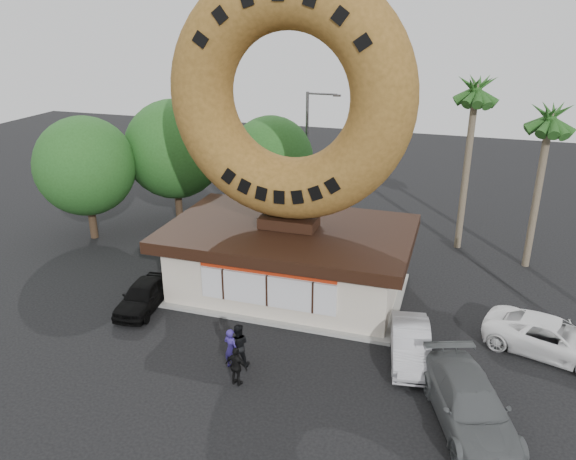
{
  "coord_description": "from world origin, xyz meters",
  "views": [
    {
      "loc": [
        7.19,
        -16.79,
        12.61
      ],
      "look_at": [
        0.59,
        4.0,
        3.98
      ],
      "focal_mm": 35.0,
      "sensor_mm": 36.0,
      "label": 1
    }
  ],
  "objects_px": {
    "car_grey": "(470,405)",
    "car_white": "(552,338)",
    "street_lamp": "(309,150)",
    "car_black": "(143,295)",
    "person_left": "(231,349)",
    "car_silver": "(411,344)",
    "giant_donut": "(289,97)",
    "person_center": "(238,345)",
    "donut_shop": "(289,258)",
    "person_right": "(236,366)"
  },
  "relations": [
    {
      "from": "car_silver",
      "to": "car_white",
      "type": "bearing_deg",
      "value": 12.54
    },
    {
      "from": "giant_donut",
      "to": "car_black",
      "type": "bearing_deg",
      "value": -148.32
    },
    {
      "from": "person_left",
      "to": "donut_shop",
      "type": "bearing_deg",
      "value": -72.91
    },
    {
      "from": "giant_donut",
      "to": "person_left",
      "type": "distance_m",
      "value": 10.57
    },
    {
      "from": "street_lamp",
      "to": "person_left",
      "type": "height_order",
      "value": "street_lamp"
    },
    {
      "from": "donut_shop",
      "to": "car_black",
      "type": "height_order",
      "value": "donut_shop"
    },
    {
      "from": "car_silver",
      "to": "giant_donut",
      "type": "bearing_deg",
      "value": 138.25
    },
    {
      "from": "car_silver",
      "to": "person_right",
      "type": "bearing_deg",
      "value": -157.97
    },
    {
      "from": "donut_shop",
      "to": "car_white",
      "type": "distance_m",
      "value": 11.51
    },
    {
      "from": "person_left",
      "to": "car_silver",
      "type": "distance_m",
      "value": 6.84
    },
    {
      "from": "person_left",
      "to": "car_silver",
      "type": "xyz_separation_m",
      "value": [
        6.33,
        2.59,
        -0.16
      ]
    },
    {
      "from": "street_lamp",
      "to": "car_silver",
      "type": "height_order",
      "value": "street_lamp"
    },
    {
      "from": "person_center",
      "to": "car_white",
      "type": "height_order",
      "value": "person_center"
    },
    {
      "from": "giant_donut",
      "to": "person_center",
      "type": "bearing_deg",
      "value": -90.22
    },
    {
      "from": "person_center",
      "to": "person_right",
      "type": "xyz_separation_m",
      "value": [
        0.4,
        -1.12,
        -0.11
      ]
    },
    {
      "from": "car_grey",
      "to": "car_white",
      "type": "bearing_deg",
      "value": 40.56
    },
    {
      "from": "street_lamp",
      "to": "person_right",
      "type": "distance_m",
      "value": 17.92
    },
    {
      "from": "giant_donut",
      "to": "car_silver",
      "type": "bearing_deg",
      "value": -32.63
    },
    {
      "from": "street_lamp",
      "to": "person_left",
      "type": "distance_m",
      "value": 16.99
    },
    {
      "from": "car_grey",
      "to": "car_black",
      "type": "bearing_deg",
      "value": 146.39
    },
    {
      "from": "donut_shop",
      "to": "car_silver",
      "type": "distance_m",
      "value": 7.34
    },
    {
      "from": "car_grey",
      "to": "donut_shop",
      "type": "bearing_deg",
      "value": 120.26
    },
    {
      "from": "street_lamp",
      "to": "car_grey",
      "type": "relative_size",
      "value": 1.52
    },
    {
      "from": "donut_shop",
      "to": "car_white",
      "type": "relative_size",
      "value": 2.21
    },
    {
      "from": "car_white",
      "to": "car_black",
      "type": "bearing_deg",
      "value": 112.43
    },
    {
      "from": "car_grey",
      "to": "car_white",
      "type": "height_order",
      "value": "car_grey"
    },
    {
      "from": "car_grey",
      "to": "street_lamp",
      "type": "bearing_deg",
      "value": 101.28
    },
    {
      "from": "person_right",
      "to": "car_silver",
      "type": "distance_m",
      "value": 6.71
    },
    {
      "from": "street_lamp",
      "to": "person_left",
      "type": "xyz_separation_m",
      "value": [
        1.65,
        -16.51,
        -3.65
      ]
    },
    {
      "from": "giant_donut",
      "to": "car_grey",
      "type": "bearing_deg",
      "value": -40.21
    },
    {
      "from": "giant_donut",
      "to": "person_center",
      "type": "relative_size",
      "value": 6.14
    },
    {
      "from": "car_black",
      "to": "donut_shop",
      "type": "bearing_deg",
      "value": 25.63
    },
    {
      "from": "giant_donut",
      "to": "street_lamp",
      "type": "relative_size",
      "value": 1.34
    },
    {
      "from": "car_black",
      "to": "car_silver",
      "type": "xyz_separation_m",
      "value": [
        11.85,
        -0.38,
        0.03
      ]
    },
    {
      "from": "person_left",
      "to": "car_black",
      "type": "height_order",
      "value": "person_left"
    },
    {
      "from": "car_silver",
      "to": "car_white",
      "type": "relative_size",
      "value": 0.8
    },
    {
      "from": "donut_shop",
      "to": "giant_donut",
      "type": "xyz_separation_m",
      "value": [
        0.0,
        0.02,
        7.39
      ]
    },
    {
      "from": "person_right",
      "to": "car_black",
      "type": "relative_size",
      "value": 0.4
    },
    {
      "from": "car_white",
      "to": "street_lamp",
      "type": "bearing_deg",
      "value": 64.8
    },
    {
      "from": "donut_shop",
      "to": "car_silver",
      "type": "relative_size",
      "value": 2.75
    },
    {
      "from": "car_silver",
      "to": "car_white",
      "type": "xyz_separation_m",
      "value": [
        5.19,
        2.06,
        0.03
      ]
    },
    {
      "from": "giant_donut",
      "to": "street_lamp",
      "type": "bearing_deg",
      "value": 100.51
    },
    {
      "from": "donut_shop",
      "to": "car_grey",
      "type": "relative_size",
      "value": 2.12
    },
    {
      "from": "giant_donut",
      "to": "person_right",
      "type": "height_order",
      "value": "giant_donut"
    },
    {
      "from": "street_lamp",
      "to": "car_silver",
      "type": "bearing_deg",
      "value": -60.18
    },
    {
      "from": "giant_donut",
      "to": "car_grey",
      "type": "height_order",
      "value": "giant_donut"
    },
    {
      "from": "person_center",
      "to": "car_black",
      "type": "distance_m",
      "value": 6.33
    },
    {
      "from": "person_center",
      "to": "car_silver",
      "type": "height_order",
      "value": "person_center"
    },
    {
      "from": "donut_shop",
      "to": "car_white",
      "type": "bearing_deg",
      "value": -9.24
    },
    {
      "from": "person_left",
      "to": "car_silver",
      "type": "height_order",
      "value": "person_left"
    }
  ]
}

